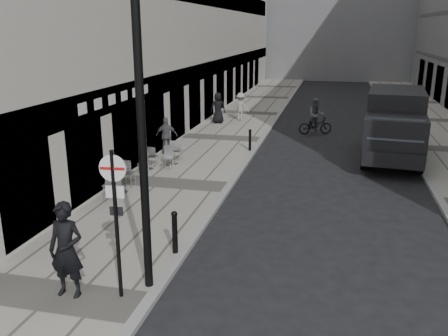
% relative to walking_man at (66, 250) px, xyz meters
% --- Properties ---
extents(sidewalk, '(4.00, 60.00, 0.12)m').
position_rel_walking_man_xyz_m(sidewalk, '(-0.35, 15.18, -1.07)').
color(sidewalk, gray).
rests_on(sidewalk, ground).
extents(walking_man, '(0.74, 0.49, 2.02)m').
position_rel_walking_man_xyz_m(walking_man, '(0.00, 0.00, 0.00)').
color(walking_man, black).
rests_on(walking_man, sidewalk).
extents(sign_post, '(0.53, 0.12, 3.11)m').
position_rel_walking_man_xyz_m(sign_post, '(1.05, 0.18, 0.98)').
color(sign_post, black).
rests_on(sign_post, sidewalk).
extents(lamppost, '(0.30, 0.30, 6.69)m').
position_rel_walking_man_xyz_m(lamppost, '(1.45, 0.72, 2.71)').
color(lamppost, black).
rests_on(lamppost, sidewalk).
extents(bollard_near, '(0.14, 0.14, 1.02)m').
position_rel_walking_man_xyz_m(bollard_near, '(1.50, 2.32, -0.50)').
color(bollard_near, black).
rests_on(bollard_near, sidewalk).
extents(bollard_far, '(0.12, 0.12, 0.91)m').
position_rel_walking_man_xyz_m(bollard_far, '(1.50, 12.84, -0.55)').
color(bollard_far, black).
rests_on(bollard_far, sidewalk).
extents(panel_van, '(2.88, 6.36, 2.90)m').
position_rel_walking_man_xyz_m(panel_van, '(7.67, 13.30, 0.50)').
color(panel_van, black).
rests_on(panel_van, ground).
extents(cyclist, '(1.89, 1.17, 1.92)m').
position_rel_walking_man_xyz_m(cyclist, '(4.20, 17.64, -0.38)').
color(cyclist, black).
rests_on(cyclist, ground).
extents(pedestrian_a, '(1.04, 0.73, 1.64)m').
position_rel_walking_man_xyz_m(pedestrian_a, '(-1.95, 11.37, -0.19)').
color(pedestrian_a, '#56565B').
rests_on(pedestrian_a, sidewalk).
extents(pedestrian_b, '(1.19, 0.86, 1.66)m').
position_rel_walking_man_xyz_m(pedestrian_b, '(-0.34, 19.99, -0.18)').
color(pedestrian_b, '#A8A29B').
rests_on(pedestrian_b, sidewalk).
extents(pedestrian_c, '(1.00, 0.81, 1.78)m').
position_rel_walking_man_xyz_m(pedestrian_c, '(-1.47, 18.90, -0.12)').
color(pedestrian_c, black).
rests_on(pedestrian_c, sidewalk).
extents(cafe_table_near, '(0.62, 1.40, 0.80)m').
position_rel_walking_man_xyz_m(cafe_table_near, '(-1.85, 8.95, -0.61)').
color(cafe_table_near, '#A5A5A7').
rests_on(cafe_table_near, sidewalk).
extents(cafe_table_mid, '(0.77, 1.75, 0.99)m').
position_rel_walking_man_xyz_m(cafe_table_mid, '(-1.74, 6.15, -0.51)').
color(cafe_table_mid, '#AAAAAC').
rests_on(cafe_table_mid, sidewalk).
extents(cafe_table_far, '(0.69, 1.56, 0.89)m').
position_rel_walking_man_xyz_m(cafe_table_far, '(-1.15, 9.82, -0.56)').
color(cafe_table_far, silver).
rests_on(cafe_table_far, sidewalk).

